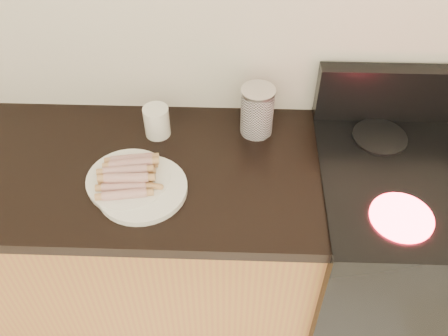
{
  "coord_description": "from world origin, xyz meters",
  "views": [
    {
      "loc": [
        0.13,
        0.6,
        2.03
      ],
      "look_at": [
        0.1,
        1.62,
        0.98
      ],
      "focal_mm": 40.0,
      "sensor_mm": 36.0,
      "label": 1
    }
  ],
  "objects_px": {
    "stove": "(406,260)",
    "side_plate": "(142,189)",
    "main_plate": "(129,181)",
    "canister": "(257,111)",
    "mug": "(157,121)"
  },
  "relations": [
    {
      "from": "stove",
      "to": "main_plate",
      "type": "height_order",
      "value": "main_plate"
    },
    {
      "from": "canister",
      "to": "stove",
      "type": "bearing_deg",
      "value": -19.48
    },
    {
      "from": "main_plate",
      "to": "canister",
      "type": "xyz_separation_m",
      "value": [
        0.39,
        0.25,
        0.08
      ]
    },
    {
      "from": "side_plate",
      "to": "canister",
      "type": "bearing_deg",
      "value": 39.62
    },
    {
      "from": "canister",
      "to": "side_plate",
      "type": "bearing_deg",
      "value": -140.38
    },
    {
      "from": "stove",
      "to": "side_plate",
      "type": "distance_m",
      "value": 1.04
    },
    {
      "from": "side_plate",
      "to": "mug",
      "type": "height_order",
      "value": "mug"
    },
    {
      "from": "stove",
      "to": "mug",
      "type": "height_order",
      "value": "mug"
    },
    {
      "from": "canister",
      "to": "mug",
      "type": "distance_m",
      "value": 0.33
    },
    {
      "from": "stove",
      "to": "side_plate",
      "type": "bearing_deg",
      "value": -174.94
    },
    {
      "from": "main_plate",
      "to": "side_plate",
      "type": "distance_m",
      "value": 0.06
    },
    {
      "from": "stove",
      "to": "canister",
      "type": "bearing_deg",
      "value": 160.52
    },
    {
      "from": "stove",
      "to": "side_plate",
      "type": "relative_size",
      "value": 3.33
    },
    {
      "from": "stove",
      "to": "canister",
      "type": "xyz_separation_m",
      "value": [
        -0.58,
        0.21,
        0.53
      ]
    },
    {
      "from": "stove",
      "to": "main_plate",
      "type": "relative_size",
      "value": 3.61
    }
  ]
}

